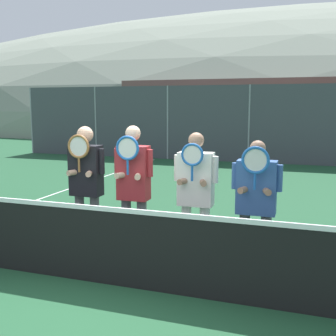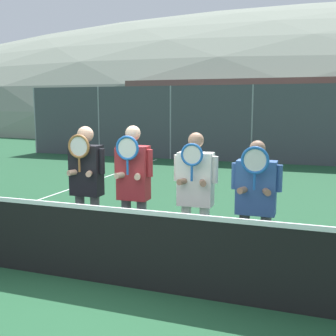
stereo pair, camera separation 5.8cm
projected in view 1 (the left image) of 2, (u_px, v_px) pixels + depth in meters
ground_plane at (110, 284)px, 5.07m from camera, size 120.00×120.00×0.00m
hill_distant at (294, 122)px, 52.68m from camera, size 123.50×68.61×24.01m
clubhouse_building at (287, 112)px, 22.57m from camera, size 16.91×5.50×3.39m
fence_back at (249, 124)px, 15.48m from camera, size 19.09×0.06×2.86m
tennis_net at (110, 245)px, 4.99m from camera, size 9.74×0.09×1.06m
court_line_left_sideline at (22, 205)px, 9.03m from camera, size 0.05×16.00×0.01m
player_leftmost at (86, 180)px, 5.85m from camera, size 0.57×0.34×1.85m
player_center_left at (133, 185)px, 5.53m from camera, size 0.54×0.34×1.88m
player_center_right at (196, 191)px, 5.37m from camera, size 0.58×0.34×1.80m
player_rightmost at (256, 198)px, 5.09m from camera, size 0.61×0.34×1.73m
car_far_left at (128, 130)px, 19.93m from camera, size 4.27×1.94×1.90m
car_left_of_center at (233, 132)px, 18.32m from camera, size 4.08×1.98×1.88m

